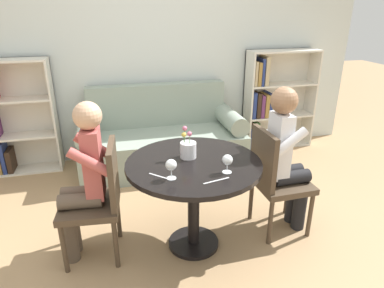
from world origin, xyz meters
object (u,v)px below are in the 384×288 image
(chair_right, at_px, (275,177))
(wine_glass_right, at_px, (227,161))
(flower_vase, at_px, (188,149))
(chair_left, at_px, (99,197))
(person_left, at_px, (84,180))
(bookshelf_right, at_px, (270,100))
(couch, at_px, (162,141))
(person_right, at_px, (287,157))
(bookshelf_left, at_px, (0,121))
(wine_glass_left, at_px, (171,166))

(chair_right, distance_m, wine_glass_right, 0.66)
(chair_right, bearing_deg, flower_vase, 85.14)
(chair_left, distance_m, wine_glass_right, 0.97)
(person_left, bearing_deg, bookshelf_right, 132.24)
(couch, height_order, flower_vase, flower_vase)
(chair_left, distance_m, chair_right, 1.38)
(couch, relative_size, chair_right, 2.05)
(bookshelf_right, relative_size, flower_vase, 5.20)
(flower_vase, bearing_deg, person_left, 179.52)
(person_right, bearing_deg, chair_right, 91.11)
(chair_right, bearing_deg, wine_glass_right, 115.51)
(bookshelf_right, bearing_deg, chair_left, -141.89)
(chair_right, distance_m, flower_vase, 0.78)
(bookshelf_left, height_order, person_left, bookshelf_left)
(chair_left, distance_m, person_left, 0.17)
(chair_right, relative_size, wine_glass_left, 6.58)
(chair_right, bearing_deg, couch, 23.50)
(bookshelf_right, distance_m, chair_right, 1.92)
(bookshelf_right, height_order, chair_left, bookshelf_right)
(chair_left, height_order, person_left, person_left)
(person_right, relative_size, flower_vase, 5.07)
(couch, distance_m, bookshelf_left, 1.77)
(bookshelf_left, xyz_separation_m, wine_glass_left, (1.52, -1.99, 0.22))
(person_right, relative_size, wine_glass_left, 9.01)
(wine_glass_left, bearing_deg, flower_vase, 58.37)
(bookshelf_right, bearing_deg, flower_vase, -131.58)
(person_left, height_order, flower_vase, person_left)
(chair_left, relative_size, wine_glass_right, 6.93)
(couch, bearing_deg, chair_left, -115.64)
(chair_right, bearing_deg, person_right, -88.89)
(person_right, bearing_deg, chair_left, 87.28)
(flower_vase, bearing_deg, chair_left, -179.30)
(bookshelf_right, xyz_separation_m, wine_glass_left, (-1.69, -2.00, 0.20))
(bookshelf_left, xyz_separation_m, person_right, (2.51, -1.73, 0.05))
(wine_glass_left, bearing_deg, bookshelf_right, 49.75)
(chair_left, bearing_deg, wine_glass_right, 76.79)
(bookshelf_left, xyz_separation_m, person_left, (0.95, -1.69, 0.03))
(person_left, bearing_deg, flower_vase, 95.01)
(person_left, relative_size, person_right, 0.98)
(bookshelf_left, relative_size, wine_glass_left, 9.25)
(bookshelf_right, distance_m, person_left, 2.83)
(chair_right, relative_size, wine_glass_right, 6.93)
(chair_right, height_order, flower_vase, flower_vase)
(couch, bearing_deg, bookshelf_right, 10.28)
(chair_left, xyz_separation_m, chair_right, (1.38, -0.03, 0.00))
(flower_vase, bearing_deg, bookshelf_left, 135.24)
(bookshelf_right, height_order, wine_glass_right, bookshelf_right)
(person_right, height_order, wine_glass_right, person_right)
(couch, distance_m, bookshelf_right, 1.54)
(couch, xyz_separation_m, wine_glass_left, (-0.20, -1.73, 0.52))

